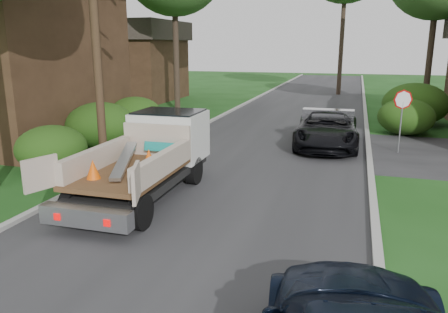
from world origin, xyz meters
name	(u,v)px	position (x,y,z in m)	size (l,w,h in m)	color
ground	(194,225)	(0.00, 0.00, 0.00)	(120.00, 120.00, 0.00)	#174112
road	(272,140)	(0.00, 10.00, 0.00)	(8.00, 90.00, 0.02)	#28282B
curb_left	(187,133)	(-4.10, 10.00, 0.06)	(0.20, 90.00, 0.12)	#9E9E99
curb_right	(368,144)	(4.10, 10.00, 0.06)	(0.20, 90.00, 0.12)	#9E9E99
stop_sign	(402,108)	(5.20, 9.00, 1.78)	(0.71, 0.32, 2.48)	slate
utility_pole	(94,14)	(-5.48, 4.98, 5.17)	(2.42, 1.25, 10.00)	#382619
house_left_far	(130,60)	(-13.50, 22.00, 3.05)	(7.56, 7.56, 6.00)	#362316
hedge_left_a	(52,148)	(-6.20, 3.00, 0.77)	(2.34, 2.34, 1.53)	#163A0D
hedge_left_b	(101,125)	(-6.50, 6.50, 0.94)	(2.86, 2.86, 1.87)	#163A0D
hedge_left_c	(135,114)	(-6.80, 10.00, 0.85)	(2.60, 2.60, 1.70)	#163A0D
hedge_right_a	(406,117)	(5.80, 13.00, 0.85)	(2.60, 2.60, 1.70)	#163A0D
hedge_right_b	(415,104)	(6.50, 16.00, 1.10)	(3.38, 3.38, 2.21)	#163A0D
flatbed_truck	(155,150)	(-1.97, 2.16, 1.18)	(2.69, 5.75, 2.17)	black
black_pickup	(327,129)	(2.40, 9.35, 0.74)	(2.46, 5.33, 1.48)	black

